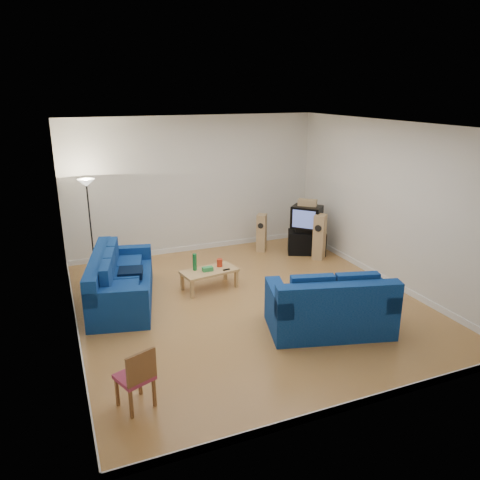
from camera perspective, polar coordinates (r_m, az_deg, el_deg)
name	(u,v)px	position (r m, az deg, el deg)	size (l,w,h in m)	color
room	(249,222)	(8.14, 1.07, 2.17)	(6.01, 6.51, 3.21)	brown
sofa_three_seat	(119,285)	(8.88, -14.56, -5.30)	(1.53, 2.54, 0.92)	navy
sofa_loveseat	(330,310)	(7.74, 10.95, -8.38)	(2.15, 1.55, 0.97)	navy
coffee_table	(209,273)	(9.18, -3.76, -3.98)	(1.15, 0.71, 0.39)	tan
bottle	(195,262)	(9.12, -5.54, -2.70)	(0.08, 0.08, 0.33)	#197233
tissue_box	(208,269)	(9.10, -3.97, -3.55)	(0.20, 0.11, 0.08)	green
red_canister	(220,263)	(9.30, -2.50, -2.79)	(0.11, 0.11, 0.16)	red
remote	(226,270)	(9.14, -1.67, -3.62)	(0.14, 0.04, 0.02)	black
tv_stand	(307,242)	(11.27, 8.14, -0.28)	(0.88, 0.49, 0.54)	black
av_receiver	(304,229)	(11.17, 7.87, 1.32)	(0.46, 0.37, 0.11)	black
television	(307,217)	(11.07, 8.14, 2.82)	(0.81, 0.82, 0.51)	black
centre_speaker	(307,203)	(11.01, 8.23, 4.52)	(0.43, 0.17, 0.15)	tan
speaker_left	(262,233)	(11.25, 2.64, 0.87)	(0.33, 0.34, 0.91)	tan
speaker_right	(319,237)	(10.87, 9.66, 0.39)	(0.39, 0.39, 1.05)	tan
floor_lamp	(88,196)	(10.09, -18.09, 5.11)	(0.35, 0.35, 2.02)	black
dining_chair	(137,376)	(6.00, -12.46, -15.84)	(0.51, 0.51, 0.83)	brown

